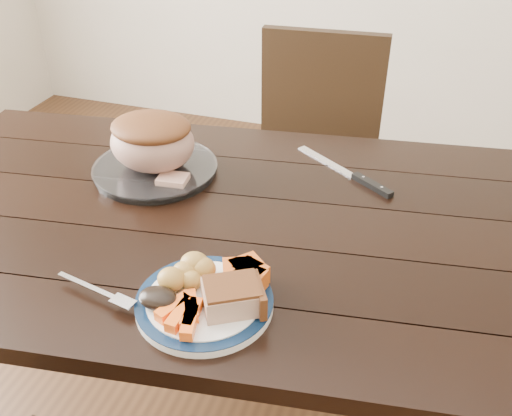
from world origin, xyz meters
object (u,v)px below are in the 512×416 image
(fork, at_px, (101,292))
(pork_slice, at_px, (232,297))
(dinner_plate, at_px, (205,303))
(chair_far, at_px, (314,158))
(serving_platter, at_px, (156,170))
(dining_table, at_px, (226,249))
(roast_joint, at_px, (152,143))
(carving_knife, at_px, (360,179))

(fork, bearing_deg, pork_slice, 21.06)
(dinner_plate, bearing_deg, chair_far, 91.44)
(serving_platter, height_order, pork_slice, pork_slice)
(dining_table, bearing_deg, pork_slice, -66.74)
(serving_platter, relative_size, roast_joint, 1.44)
(serving_platter, relative_size, fork, 1.70)
(pork_slice, xyz_separation_m, fork, (-0.24, -0.04, -0.02))
(dinner_plate, distance_m, roast_joint, 0.51)
(fork, bearing_deg, roast_joint, 116.04)
(chair_far, xyz_separation_m, serving_platter, (-0.28, -0.61, 0.23))
(carving_knife, bearing_deg, chair_far, 148.76)
(pork_slice, bearing_deg, dinner_plate, 175.24)
(dining_table, xyz_separation_m, dinner_plate, (0.07, -0.28, 0.10))
(dining_table, bearing_deg, dinner_plate, -76.44)
(dining_table, relative_size, dinner_plate, 6.85)
(chair_far, bearing_deg, serving_platter, 61.50)
(serving_platter, distance_m, carving_knife, 0.51)
(chair_far, distance_m, roast_joint, 0.74)
(dinner_plate, bearing_deg, fork, -166.38)
(dinner_plate, bearing_deg, roast_joint, 126.47)
(dinner_plate, xyz_separation_m, carving_knife, (0.19, 0.53, -0.00))
(dining_table, bearing_deg, fork, -109.52)
(serving_platter, distance_m, pork_slice, 0.55)
(serving_platter, bearing_deg, carving_knife, 13.88)
(serving_platter, bearing_deg, dinner_plate, -53.53)
(dinner_plate, height_order, roast_joint, roast_joint)
(dining_table, bearing_deg, chair_far, 86.70)
(roast_joint, bearing_deg, dinner_plate, -53.53)
(serving_platter, bearing_deg, chair_far, 65.81)
(chair_far, relative_size, carving_knife, 3.38)
(pork_slice, distance_m, fork, 0.24)
(chair_far, relative_size, dinner_plate, 3.73)
(dining_table, distance_m, carving_knife, 0.37)
(pork_slice, distance_m, carving_knife, 0.55)
(roast_joint, bearing_deg, dining_table, -28.10)
(chair_far, relative_size, roast_joint, 4.44)
(dinner_plate, height_order, carving_knife, dinner_plate)
(chair_far, bearing_deg, roast_joint, 61.50)
(dining_table, xyz_separation_m, roast_joint, (-0.23, 0.12, 0.18))
(dinner_plate, bearing_deg, dining_table, 103.56)
(dinner_plate, bearing_deg, pork_slice, -4.76)
(dining_table, bearing_deg, carving_knife, 43.26)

